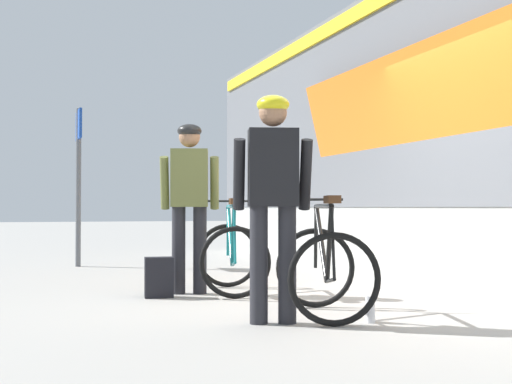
% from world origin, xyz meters
% --- Properties ---
extents(ground_plane, '(80.00, 80.00, 0.00)m').
position_xyz_m(ground_plane, '(0.00, 0.00, 0.00)').
color(ground_plane, '#A09E99').
extents(cyclist_near_in_dark, '(0.66, 0.41, 1.76)m').
position_xyz_m(cyclist_near_in_dark, '(-0.99, -0.79, 1.05)').
color(cyclist_near_in_dark, '#232328').
rests_on(cyclist_near_in_dark, ground).
extents(cyclist_far_in_olive, '(0.66, 0.42, 1.76)m').
position_xyz_m(cyclist_far_in_olive, '(-1.17, 1.27, 1.05)').
color(cyclist_far_in_olive, '#232328').
rests_on(cyclist_far_in_olive, ground).
extents(bicycle_near_black, '(0.97, 1.22, 0.99)m').
position_xyz_m(bicycle_near_black, '(-0.47, -0.60, 0.40)').
color(bicycle_near_black, black).
rests_on(bicycle_near_black, ground).
extents(bicycle_far_teal, '(0.92, 1.20, 0.99)m').
position_xyz_m(bicycle_far_teal, '(-0.73, 1.21, 0.40)').
color(bicycle_far_teal, black).
rests_on(bicycle_far_teal, ground).
extents(backpack_on_platform, '(0.30, 0.21, 0.40)m').
position_xyz_m(backpack_on_platform, '(-1.53, 1.06, 0.20)').
color(backpack_on_platform, black).
rests_on(backpack_on_platform, ground).
extents(water_bottle_near_the_bikes, '(0.07, 0.07, 0.21)m').
position_xyz_m(water_bottle_near_the_bikes, '(-0.27, -1.00, 0.10)').
color(water_bottle_near_the_bikes, silver).
rests_on(water_bottle_near_the_bikes, ground).
extents(water_bottle_by_the_backpack, '(0.07, 0.07, 0.23)m').
position_xyz_m(water_bottle_by_the_backpack, '(-1.49, 1.01, 0.11)').
color(water_bottle_by_the_backpack, '#338CCC').
rests_on(water_bottle_by_the_backpack, ground).
extents(platform_sign_post, '(0.08, 0.70, 2.40)m').
position_xyz_m(platform_sign_post, '(-1.98, 5.13, 1.62)').
color(platform_sign_post, '#595B60').
rests_on(platform_sign_post, ground).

